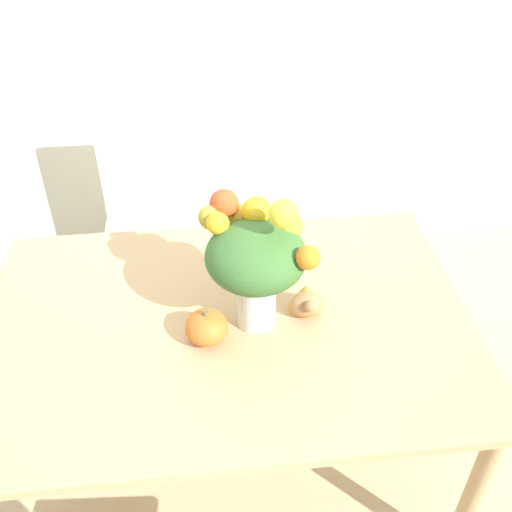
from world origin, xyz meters
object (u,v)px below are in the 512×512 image
at_px(flower_vase, 256,257).
at_px(pumpkin, 207,327).
at_px(turkey_figurine, 306,299).
at_px(dining_chair_near_window, 151,225).

bearing_deg(flower_vase, pumpkin, -154.39).
height_order(flower_vase, turkey_figurine, flower_vase).
height_order(pumpkin, turkey_figurine, pumpkin).
xyz_separation_m(pumpkin, turkey_figurine, (0.31, 0.09, -0.01)).
distance_m(pumpkin, turkey_figurine, 0.32).
xyz_separation_m(flower_vase, pumpkin, (-0.15, -0.07, -0.19)).
height_order(flower_vase, pumpkin, flower_vase).
bearing_deg(pumpkin, dining_chair_near_window, 102.68).
bearing_deg(turkey_figurine, dining_chair_near_window, 121.90).
bearing_deg(pumpkin, flower_vase, 25.61).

